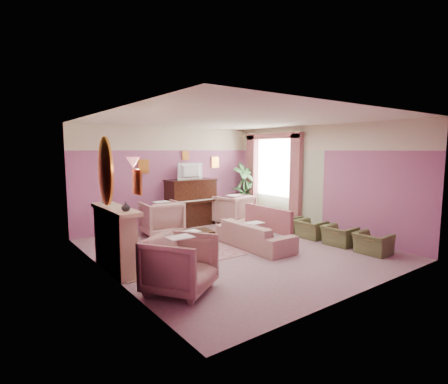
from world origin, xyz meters
TOP-DOWN VIEW (x-y plane):
  - floor at (0.00, 0.00)m, footprint 5.50×6.00m
  - ceiling at (0.00, 0.00)m, footprint 5.50×6.00m
  - wall_back at (0.00, 3.00)m, footprint 5.50×0.02m
  - wall_front at (0.00, -3.00)m, footprint 5.50×0.02m
  - wall_left at (-2.75, 0.00)m, footprint 0.02×6.00m
  - wall_right at (2.75, 0.00)m, footprint 0.02×6.00m
  - picture_rail_band at (0.00, 2.99)m, footprint 5.50×0.01m
  - stripe_panel at (2.73, 1.30)m, footprint 0.01×3.00m
  - fireplace_surround at (-2.59, 0.20)m, footprint 0.30×1.40m
  - fireplace_inset at (-2.49, 0.20)m, footprint 0.18×0.72m
  - fire_ember at (-2.45, 0.20)m, footprint 0.06×0.54m
  - mantel_shelf at (-2.56, 0.20)m, footprint 0.40×1.55m
  - hearth at (-2.39, 0.20)m, footprint 0.55×1.50m
  - mirror_frame at (-2.70, 0.20)m, footprint 0.04×0.72m
  - mirror_glass at (-2.67, 0.20)m, footprint 0.01×0.60m
  - sconce_shade at (-2.62, -0.85)m, footprint 0.20×0.20m
  - piano at (0.50, 2.68)m, footprint 1.40×0.60m
  - piano_keyshelf at (0.50, 2.33)m, footprint 1.30×0.12m
  - piano_keys at (0.50, 2.33)m, footprint 1.20×0.08m
  - piano_top at (0.50, 2.68)m, footprint 1.45×0.65m
  - television at (0.50, 2.63)m, footprint 0.80×0.12m
  - print_back_left at (-0.80, 2.96)m, footprint 0.30×0.03m
  - print_back_right at (1.55, 2.96)m, footprint 0.26×0.03m
  - print_back_mid at (0.50, 2.96)m, footprint 0.22×0.03m
  - print_left_wall at (-2.71, -1.20)m, footprint 0.03×0.28m
  - window_blind at (2.70, 1.55)m, footprint 0.03×1.40m
  - curtain_left at (2.62, 0.63)m, footprint 0.16×0.34m
  - curtain_right at (2.62, 2.47)m, footprint 0.16×0.34m
  - pelmet at (2.62, 1.55)m, footprint 0.16×2.20m
  - mantel_plant at (-2.55, 0.75)m, footprint 0.16×0.16m
  - mantel_vase at (-2.55, -0.30)m, footprint 0.16×0.16m
  - area_rug at (-0.84, 0.43)m, footprint 2.53×1.84m
  - coffee_table at (-0.95, 0.36)m, footprint 1.05×0.62m
  - table_paper at (-0.90, 0.36)m, footprint 0.35×0.28m
  - sofa at (0.43, -0.15)m, footprint 0.65×1.95m
  - sofa_throw at (0.83, -0.15)m, footprint 0.10×1.48m
  - floral_armchair_left at (-0.73, 2.10)m, footprint 0.93×0.93m
  - floral_armchair_right at (1.54, 2.00)m, footprint 0.93×0.93m
  - floral_armchair_front at (-2.11, -1.33)m, footprint 0.93×0.93m
  - olive_chair_a at (2.10, -2.00)m, footprint 0.48×0.68m
  - olive_chair_b at (2.10, -1.18)m, footprint 0.48×0.68m
  - olive_chair_c at (2.10, -0.36)m, footprint 0.48×0.68m
  - olive_chair_d at (2.10, 0.46)m, footprint 0.48×0.68m
  - side_table at (2.39, 2.64)m, footprint 0.52×0.52m
  - side_plant_big at (2.39, 2.64)m, footprint 0.30×0.30m
  - side_plant_small at (2.51, 2.54)m, footprint 0.16×0.16m
  - palm_pot at (2.27, 2.43)m, footprint 0.34×0.34m
  - palm_plant at (2.27, 2.43)m, footprint 0.76×0.76m

SIDE VIEW (x-z plane):
  - floor at x=0.00m, z-range -0.01..0.01m
  - area_rug at x=-0.84m, z-range 0.00..0.01m
  - hearth at x=-2.39m, z-range 0.00..0.02m
  - palm_pot at x=2.27m, z-range 0.00..0.34m
  - fire_ember at x=-2.45m, z-range 0.17..0.27m
  - coffee_table at x=-0.95m, z-range 0.00..0.45m
  - olive_chair_a at x=2.10m, z-range 0.00..0.59m
  - olive_chair_b at x=2.10m, z-range 0.00..0.59m
  - olive_chair_c at x=2.10m, z-range 0.00..0.59m
  - olive_chair_d at x=2.10m, z-range 0.00..0.59m
  - side_table at x=2.39m, z-range 0.00..0.70m
  - sofa at x=0.43m, z-range 0.00..0.79m
  - fireplace_inset at x=-2.49m, z-range 0.06..0.74m
  - table_paper at x=-0.90m, z-range 0.45..0.46m
  - floral_armchair_left at x=-0.73m, z-range 0.00..0.97m
  - floral_armchair_right at x=1.54m, z-range 0.00..0.97m
  - floral_armchair_front at x=-2.11m, z-range 0.00..0.97m
  - fireplace_surround at x=-2.59m, z-range 0.00..1.10m
  - sofa_throw at x=0.83m, z-range 0.33..0.87m
  - piano at x=0.50m, z-range 0.00..1.30m
  - piano_keyshelf at x=0.50m, z-range 0.69..0.75m
  - piano_keys at x=0.50m, z-range 0.75..0.77m
  - side_plant_small at x=2.51m, z-range 0.70..0.98m
  - side_plant_big at x=2.39m, z-range 0.70..1.04m
  - palm_plant at x=2.27m, z-range 0.34..1.78m
  - stripe_panel at x=2.73m, z-range 0.00..2.15m
  - mantel_shelf at x=-2.56m, z-range 1.09..1.16m
  - mantel_vase at x=-2.55m, z-range 1.15..1.31m
  - mantel_plant at x=-2.55m, z-range 1.15..1.43m
  - curtain_left at x=2.62m, z-range 0.00..2.60m
  - curtain_right at x=2.62m, z-range 0.00..2.60m
  - piano_top at x=0.50m, z-range 1.29..1.33m
  - wall_back at x=0.00m, z-range 0.00..2.80m
  - wall_front at x=0.00m, z-range 0.00..2.80m
  - wall_left at x=-2.75m, z-range 0.00..2.80m
  - wall_right at x=2.75m, z-range 0.00..2.80m
  - television at x=0.50m, z-range 1.36..1.84m
  - window_blind at x=2.70m, z-range 0.80..2.60m
  - print_back_left at x=-0.80m, z-range 1.53..1.91m
  - print_left_wall at x=-2.71m, z-range 1.54..1.90m
  - print_back_right at x=1.55m, z-range 1.61..1.95m
  - mirror_frame at x=-2.70m, z-range 1.20..2.40m
  - mirror_glass at x=-2.67m, z-range 1.27..2.33m
  - sconce_shade at x=-2.62m, z-range 1.90..2.06m
  - print_back_mid at x=0.50m, z-range 1.87..2.13m
  - picture_rail_band at x=0.00m, z-range 2.15..2.80m
  - pelmet at x=2.62m, z-range 2.48..2.64m
  - ceiling at x=0.00m, z-range 2.79..2.80m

